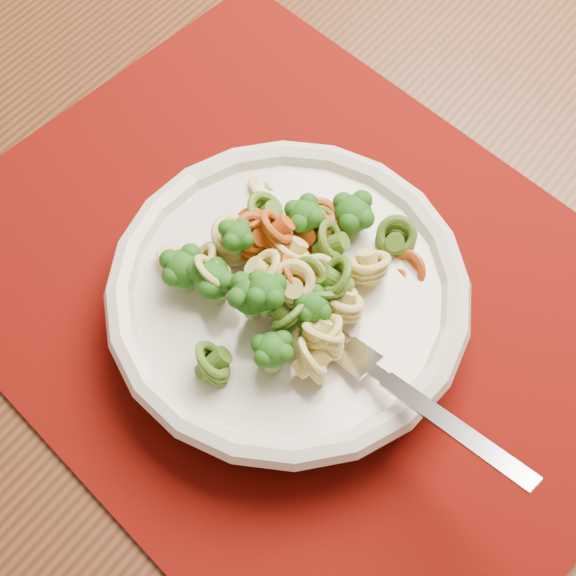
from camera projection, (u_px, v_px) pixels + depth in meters
The scene contains 5 objects.
dining_table at pixel (395, 213), 0.73m from camera, with size 1.61×1.11×0.78m.
placemat at pixel (298, 291), 0.58m from camera, with size 0.50×0.39×0.00m, color #5F0405.
pasta_bowl at pixel (288, 296), 0.54m from camera, with size 0.25×0.25×0.05m.
pasta_broccoli_heap at pixel (288, 284), 0.53m from camera, with size 0.21×0.21×0.06m, color #EBDB74, non-canonical shape.
fork at pixel (357, 358), 0.50m from camera, with size 0.19×0.02×0.01m, color silver, non-canonical shape.
Camera 1 is at (0.32, -1.18, 1.29)m, focal length 50.00 mm.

